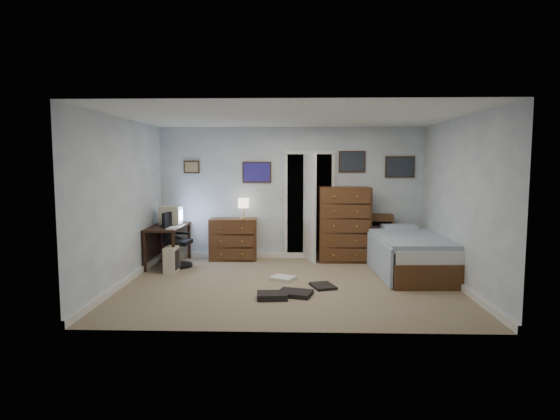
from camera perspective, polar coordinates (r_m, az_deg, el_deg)
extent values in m
cube|color=gray|center=(7.16, 1.20, -9.12)|extent=(5.00, 4.00, 0.02)
cube|color=black|center=(8.61, -13.51, -2.00)|extent=(0.57, 1.23, 0.04)
cube|color=black|center=(8.20, -16.18, -4.97)|extent=(0.05, 0.05, 0.67)
cube|color=black|center=(8.06, -12.86, -5.07)|extent=(0.05, 0.05, 0.67)
cube|color=black|center=(9.28, -13.97, -3.67)|extent=(0.05, 0.05, 0.67)
cube|color=black|center=(9.15, -11.02, -3.73)|extent=(0.05, 0.05, 0.67)
cube|color=black|center=(8.73, -15.13, -4.00)|extent=(0.03, 1.13, 0.47)
cube|color=beige|center=(8.73, -13.16, -0.59)|extent=(0.36, 0.34, 0.32)
cube|color=#8CB2F2|center=(8.68, -11.99, -0.59)|extent=(0.01, 0.26, 0.21)
cube|color=beige|center=(8.75, -13.13, -1.69)|extent=(0.24, 0.24, 0.02)
cube|color=beige|center=(8.23, -12.95, -2.14)|extent=(0.14, 0.38, 0.02)
cube|color=beige|center=(8.11, -13.09, -5.88)|extent=(0.19, 0.40, 0.42)
cube|color=black|center=(8.09, -12.41, -5.90)|extent=(0.01, 0.28, 0.33)
cylinder|color=black|center=(8.50, -12.20, -6.60)|extent=(0.52, 0.52, 0.05)
cylinder|color=black|center=(8.46, -12.22, -5.29)|extent=(0.06, 0.06, 0.36)
cube|color=black|center=(8.42, -12.26, -3.86)|extent=(0.44, 0.44, 0.07)
cube|color=black|center=(8.45, -13.54, -1.95)|extent=(0.10, 0.36, 0.49)
cube|color=black|center=(8.20, -12.82, -3.24)|extent=(0.27, 0.08, 0.04)
cube|color=black|center=(8.60, -11.75, -2.80)|extent=(0.27, 0.08, 0.04)
cube|color=maroon|center=(8.98, -13.68, -3.63)|extent=(0.16, 0.16, 0.77)
cube|color=#562E1B|center=(8.89, -5.73, -3.56)|extent=(0.91, 0.49, 0.78)
cylinder|color=gold|center=(8.81, -4.46, -0.99)|extent=(0.12, 0.12, 0.02)
cylinder|color=gold|center=(8.79, -4.47, -0.23)|extent=(0.02, 0.02, 0.23)
cylinder|color=beige|center=(8.78, -4.48, 0.85)|extent=(0.21, 0.21, 0.18)
cube|color=black|center=(9.26, 3.53, 0.64)|extent=(0.90, 0.60, 2.00)
cube|color=white|center=(8.93, 0.70, 0.45)|extent=(0.06, 0.05, 2.00)
cube|color=white|center=(8.95, 6.47, 0.43)|extent=(0.06, 0.05, 2.00)
cube|color=white|center=(8.89, 3.63, 7.00)|extent=(0.96, 0.05, 0.06)
cube|color=white|center=(8.82, 3.33, 0.38)|extent=(0.31, 0.77, 2.00)
sphere|color=gold|center=(8.68, 5.40, 0.28)|extent=(0.06, 0.06, 0.06)
cube|color=#562E1B|center=(8.79, 7.78, -1.70)|extent=(0.96, 0.59, 1.38)
cube|color=#562E1B|center=(9.01, 10.51, -3.24)|extent=(0.97, 0.26, 0.87)
cube|color=black|center=(8.91, 10.61, -2.27)|extent=(0.89, 0.12, 0.29)
cube|color=maroon|center=(8.92, 10.61, -2.52)|extent=(0.77, 0.13, 0.21)
cube|color=#562E1B|center=(8.08, 15.67, -6.17)|extent=(1.15, 2.18, 0.37)
cube|color=white|center=(8.03, 15.73, -4.19)|extent=(1.11, 2.13, 0.19)
cube|color=#54739C|center=(7.91, 15.96, -3.48)|extent=(1.20, 1.86, 0.11)
cube|color=#54739C|center=(7.82, 11.89, -5.63)|extent=(0.11, 1.82, 0.58)
cube|color=#7C92C7|center=(8.77, 14.31, -2.25)|extent=(0.60, 0.43, 0.14)
cube|color=#331E11|center=(9.11, -10.73, 5.19)|extent=(0.30, 0.03, 0.24)
cube|color=brown|center=(9.09, -10.76, 5.18)|extent=(0.25, 0.01, 0.19)
cube|color=#331E11|center=(8.93, -2.84, 4.63)|extent=(0.55, 0.03, 0.40)
cube|color=#160C57|center=(8.91, -2.84, 4.62)|extent=(0.50, 0.01, 0.35)
cube|color=#331E11|center=(8.96, 8.77, 5.85)|extent=(0.50, 0.03, 0.40)
cube|color=black|center=(8.94, 8.78, 5.85)|extent=(0.45, 0.01, 0.35)
cube|color=#331E11|center=(9.11, 14.41, 5.10)|extent=(0.55, 0.03, 0.40)
cube|color=black|center=(9.10, 14.43, 5.10)|extent=(0.50, 0.01, 0.35)
cube|color=silver|center=(7.42, 0.38, -8.31)|extent=(0.45, 0.43, 0.05)
cube|color=black|center=(7.01, 5.26, -9.21)|extent=(0.42, 0.48, 0.04)
cube|color=black|center=(6.58, 1.83, -10.12)|extent=(0.54, 0.47, 0.06)
cube|color=black|center=(6.42, -0.96, -10.41)|extent=(0.43, 0.34, 0.08)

